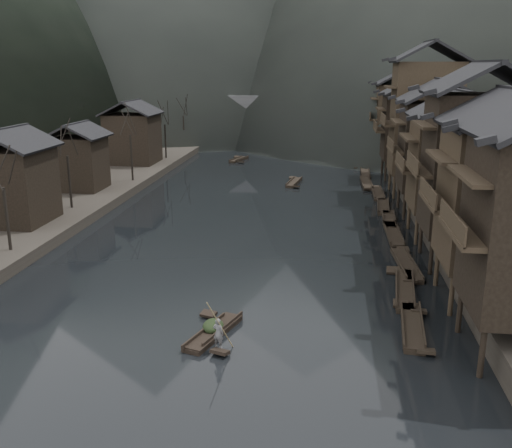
# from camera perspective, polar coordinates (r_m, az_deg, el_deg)

# --- Properties ---
(water) EXTENTS (300.00, 300.00, 0.00)m
(water) POSITION_cam_1_polar(r_m,az_deg,el_deg) (39.05, -3.19, -5.96)
(water) COLOR black
(water) RESTS_ON ground
(left_bank) EXTENTS (40.00, 200.00, 1.20)m
(left_bank) POSITION_cam_1_polar(r_m,az_deg,el_deg) (87.48, -21.55, 5.48)
(left_bank) COLOR #2D2823
(left_bank) RESTS_ON ground
(stilt_houses) EXTENTS (9.00, 67.60, 17.10)m
(stilt_houses) POSITION_cam_1_polar(r_m,az_deg,el_deg) (56.49, 18.17, 9.23)
(stilt_houses) COLOR black
(stilt_houses) RESTS_ON ground
(left_houses) EXTENTS (8.10, 53.20, 8.73)m
(left_houses) POSITION_cam_1_polar(r_m,az_deg,el_deg) (62.66, -18.78, 6.82)
(left_houses) COLOR black
(left_houses) RESTS_ON left_bank
(bare_trees) EXTENTS (3.90, 74.47, 7.79)m
(bare_trees) POSITION_cam_1_polar(r_m,az_deg,el_deg) (66.12, -14.06, 8.42)
(bare_trees) COLOR black
(bare_trees) RESTS_ON left_bank
(moored_sampans) EXTENTS (3.12, 73.88, 0.47)m
(moored_sampans) POSITION_cam_1_polar(r_m,az_deg,el_deg) (64.56, 11.85, 2.62)
(moored_sampans) COLOR black
(moored_sampans) RESTS_ON water
(midriver_boats) EXTENTS (12.33, 37.85, 0.45)m
(midriver_boats) POSITION_cam_1_polar(r_m,az_deg,el_deg) (90.21, 2.41, 6.58)
(midriver_boats) COLOR black
(midriver_boats) RESTS_ON water
(stone_bridge) EXTENTS (40.00, 6.00, 9.00)m
(stone_bridge) POSITION_cam_1_polar(r_m,az_deg,el_deg) (108.31, 3.60, 10.69)
(stone_bridge) COLOR #4C4C4F
(stone_bridge) RESTS_ON ground
(hero_sampan) EXTENTS (2.59, 5.29, 0.44)m
(hero_sampan) POSITION_cam_1_polar(r_m,az_deg,el_deg) (31.96, -4.24, -10.69)
(hero_sampan) COLOR black
(hero_sampan) RESTS_ON water
(cargo_heap) EXTENTS (1.16, 1.52, 0.70)m
(cargo_heap) POSITION_cam_1_polar(r_m,az_deg,el_deg) (31.92, -4.32, -9.56)
(cargo_heap) COLOR black
(cargo_heap) RESTS_ON hero_sampan
(boatman) EXTENTS (0.70, 0.57, 1.64)m
(boatman) POSITION_cam_1_polar(r_m,az_deg,el_deg) (29.84, -3.80, -10.42)
(boatman) COLOR slate
(boatman) RESTS_ON hero_sampan
(bamboo_pole) EXTENTS (1.30, 1.50, 3.45)m
(bamboo_pole) POSITION_cam_1_polar(r_m,az_deg,el_deg) (28.78, -3.50, -5.89)
(bamboo_pole) COLOR #8C7A51
(bamboo_pole) RESTS_ON boatman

